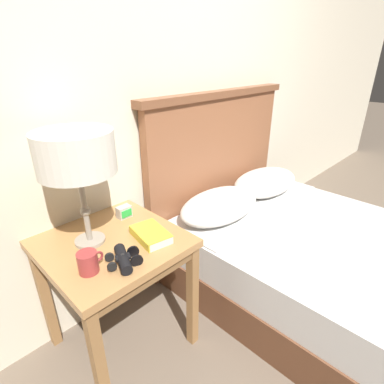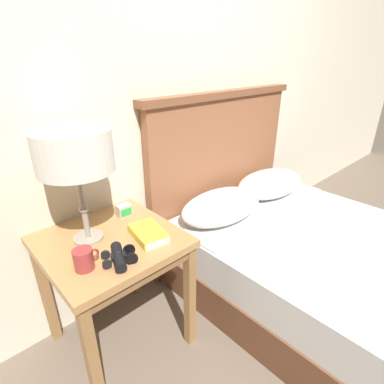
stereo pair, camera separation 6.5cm
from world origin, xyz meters
TOP-DOWN VIEW (x-y plane):
  - ground_plane at (0.00, 0.00)m, footprint 20.00×20.00m
  - wall_back at (0.00, 0.89)m, footprint 8.00×0.06m
  - nightstand at (-0.56, 0.57)m, footprint 0.58×0.58m
  - bed at (0.47, -0.09)m, footprint 1.33×2.07m
  - table_lamp at (-0.63, 0.63)m, footprint 0.30×0.30m
  - book_on_nightstand at (-0.42, 0.46)m, footprint 0.15×0.21m
  - binoculars_pair at (-0.61, 0.40)m, footprint 0.16×0.16m
  - coffee_mug at (-0.73, 0.45)m, footprint 0.10×0.08m
  - alarm_clock at (-0.40, 0.71)m, footprint 0.07×0.05m

SIDE VIEW (x-z plane):
  - ground_plane at x=0.00m, z-range 0.00..0.00m
  - bed at x=0.47m, z-range -0.32..0.86m
  - nightstand at x=-0.56m, z-range 0.23..0.87m
  - book_on_nightstand at x=-0.42m, z-range 0.64..0.68m
  - binoculars_pair at x=-0.61m, z-range 0.64..0.68m
  - alarm_clock at x=-0.40m, z-range 0.64..0.70m
  - coffee_mug at x=-0.73m, z-range 0.64..0.72m
  - table_lamp at x=-0.63m, z-range 0.79..1.28m
  - wall_back at x=0.00m, z-range 0.00..2.60m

